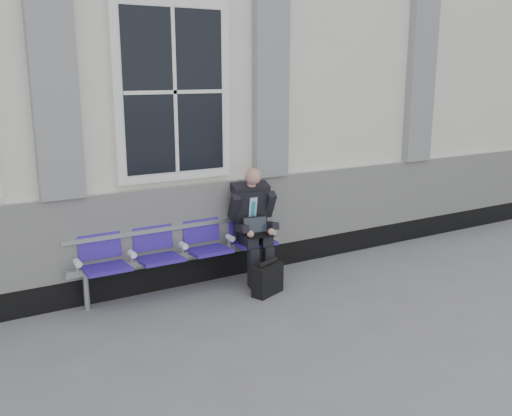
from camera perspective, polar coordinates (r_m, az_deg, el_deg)
ground at (r=5.52m, az=-5.00°, el=-13.09°), size 70.00×70.00×0.00m
station_building at (r=8.22m, az=-16.24°, el=11.27°), size 14.40×4.40×4.49m
bench at (r=6.57m, az=-7.53°, el=-3.57°), size 2.60×0.47×0.91m
businessman at (r=6.79m, az=-0.29°, el=-1.19°), size 0.57×0.77×1.37m
briefcase at (r=6.50m, az=1.16°, el=-7.07°), size 0.43×0.30×0.40m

